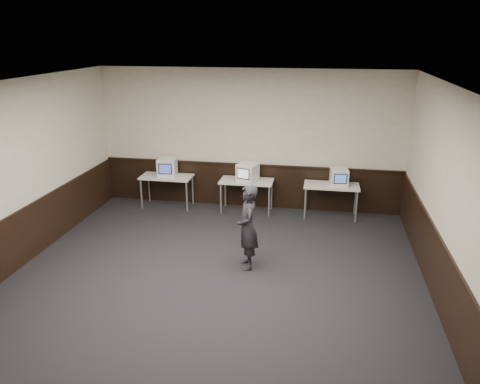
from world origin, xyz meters
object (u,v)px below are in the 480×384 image
at_px(desk_right, 331,188).
at_px(person, 248,227).
at_px(desk_left, 167,179).
at_px(desk_center, 247,183).
at_px(emac_center, 248,172).
at_px(emac_right, 339,177).
at_px(emac_left, 167,167).

xyz_separation_m(desk_right, person, (-1.44, -2.68, 0.07)).
bearing_deg(desk_left, desk_center, 0.00).
relative_size(desk_center, person, 0.80).
height_order(desk_center, emac_center, emac_center).
xyz_separation_m(desk_left, emac_right, (3.95, 0.01, 0.26)).
height_order(desk_center, person, person).
height_order(desk_center, emac_left, emac_left).
bearing_deg(desk_right, emac_center, -178.71).
distance_m(emac_left, person, 3.58).
bearing_deg(desk_left, person, -48.59).
relative_size(desk_center, emac_center, 2.27).
distance_m(desk_left, desk_center, 1.90).
xyz_separation_m(emac_center, person, (0.44, -2.64, -0.20)).
height_order(desk_center, desk_right, same).
bearing_deg(desk_right, person, -118.16).
height_order(emac_left, emac_right, emac_left).
bearing_deg(person, emac_center, 174.58).
bearing_deg(emac_center, emac_left, -164.34).
distance_m(desk_left, desk_right, 3.80).
height_order(desk_center, emac_right, emac_right).
xyz_separation_m(desk_right, emac_center, (-1.87, -0.04, 0.27)).
height_order(emac_center, emac_right, emac_center).
xyz_separation_m(desk_center, emac_left, (-1.88, 0.02, 0.28)).
xyz_separation_m(desk_right, emac_left, (-3.78, 0.02, 0.28)).
bearing_deg(desk_left, desk_right, 0.00).
bearing_deg(desk_center, person, -80.17).
xyz_separation_m(desk_right, emac_right, (0.15, 0.01, 0.26)).
height_order(desk_left, desk_right, same).
xyz_separation_m(desk_left, desk_right, (3.80, 0.00, 0.00)).
height_order(desk_right, emac_right, emac_right).
bearing_deg(person, desk_center, 175.02).
height_order(desk_left, emac_left, emac_left).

